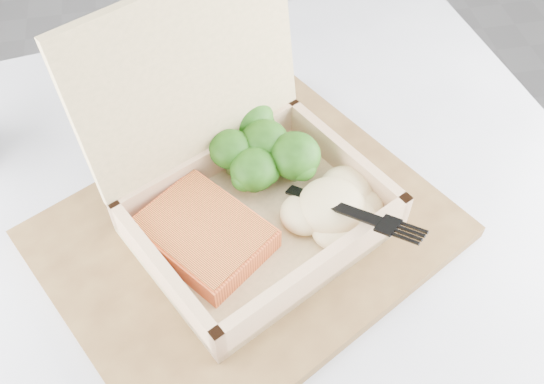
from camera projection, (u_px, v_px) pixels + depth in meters
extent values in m
plane|color=gray|center=(203.00, 291.00, 1.36)|extent=(4.00, 4.00, 0.00)
cube|color=silver|center=(250.00, 278.00, 0.58)|extent=(0.87, 0.87, 0.03)
cube|color=brown|center=(246.00, 234.00, 0.58)|extent=(0.45, 0.42, 0.02)
cube|color=tan|center=(261.00, 226.00, 0.57)|extent=(0.27, 0.25, 0.01)
cube|color=tan|center=(164.00, 277.00, 0.52)|extent=(0.09, 0.15, 0.04)
cube|color=tan|center=(343.00, 162.00, 0.60)|extent=(0.09, 0.15, 0.04)
cube|color=tan|center=(317.00, 274.00, 0.52)|extent=(0.20, 0.11, 0.04)
cube|color=tan|center=(211.00, 164.00, 0.59)|extent=(0.20, 0.11, 0.04)
cube|color=tan|center=(190.00, 76.00, 0.52)|extent=(0.21, 0.13, 0.17)
cube|color=orange|center=(204.00, 234.00, 0.54)|extent=(0.13, 0.14, 0.02)
ellipsoid|color=#D2C388|center=(332.00, 206.00, 0.56)|extent=(0.10, 0.09, 0.04)
cube|color=black|center=(287.00, 178.00, 0.56)|extent=(0.07, 0.08, 0.03)
cube|color=black|center=(354.00, 218.00, 0.53)|extent=(0.04, 0.04, 0.02)
cube|color=white|center=(181.00, 118.00, 0.69)|extent=(0.12, 0.15, 0.00)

